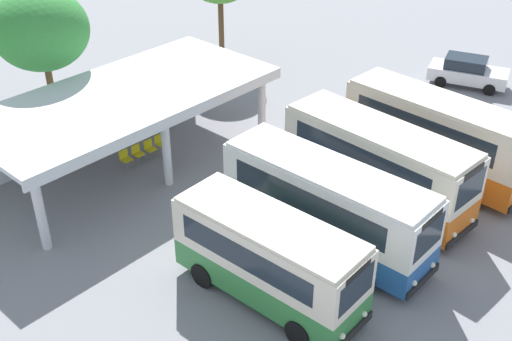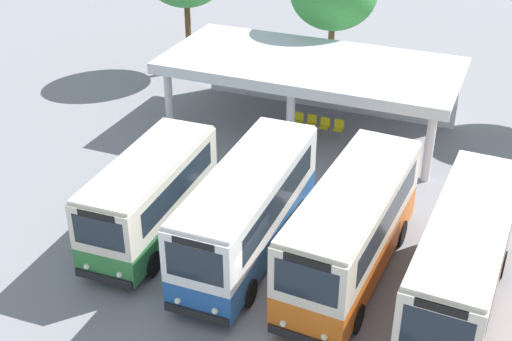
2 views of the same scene
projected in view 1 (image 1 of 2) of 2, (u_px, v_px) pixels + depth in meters
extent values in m
plane|color=gray|center=(383.00, 264.00, 22.44)|extent=(180.00, 180.00, 0.00)
cylinder|color=black|center=(337.00, 297.00, 20.36)|extent=(0.25, 0.91, 0.90)
cylinder|color=black|center=(298.00, 333.00, 19.04)|extent=(0.25, 0.91, 0.90)
cylinder|color=black|center=(243.00, 246.00, 22.58)|extent=(0.25, 0.91, 0.90)
cylinder|color=black|center=(202.00, 275.00, 21.26)|extent=(0.25, 0.91, 0.90)
cube|color=#337F3D|center=(268.00, 276.00, 20.58)|extent=(2.36, 6.55, 0.99)
cube|color=beige|center=(269.00, 244.00, 19.90)|extent=(2.36, 6.55, 1.60)
cube|color=beige|center=(269.00, 222.00, 19.45)|extent=(2.29, 6.35, 0.12)
cube|color=black|center=(353.00, 332.00, 18.96)|extent=(2.04, 0.17, 0.28)
cube|color=#1E2833|center=(356.00, 289.00, 18.10)|extent=(1.76, 0.11, 1.04)
cube|color=black|center=(358.00, 272.00, 17.77)|extent=(1.29, 0.09, 0.24)
cube|color=#1E2833|center=(287.00, 226.00, 20.62)|extent=(0.22, 5.18, 0.88)
cube|color=#1E2833|center=(244.00, 258.00, 19.25)|extent=(0.22, 5.18, 0.88)
sphere|color=#EAEACC|center=(364.00, 314.00, 19.19)|extent=(0.20, 0.20, 0.20)
sphere|color=#EAEACC|center=(342.00, 336.00, 18.42)|extent=(0.20, 0.20, 0.20)
cylinder|color=black|center=(398.00, 248.00, 22.47)|extent=(0.23, 0.90, 0.90)
cylinder|color=black|center=(365.00, 278.00, 21.15)|extent=(0.23, 0.90, 0.90)
cylinder|color=black|center=(289.00, 196.00, 25.27)|extent=(0.23, 0.90, 0.90)
cylinder|color=black|center=(254.00, 219.00, 23.95)|extent=(0.23, 0.90, 0.90)
cube|color=#23569E|center=(324.00, 224.00, 22.98)|extent=(2.28, 7.99, 1.01)
cube|color=white|center=(327.00, 192.00, 22.26)|extent=(2.28, 7.99, 1.75)
cube|color=white|center=(328.00, 169.00, 21.77)|extent=(2.21, 7.75, 0.12)
cube|color=black|center=(422.00, 281.00, 20.90)|extent=(2.07, 0.13, 0.28)
cube|color=#1E2833|center=(429.00, 237.00, 19.98)|extent=(1.78, 0.07, 1.14)
cube|color=black|center=(432.00, 219.00, 19.61)|extent=(1.31, 0.07, 0.24)
cube|color=#1E2833|center=(342.00, 177.00, 22.97)|extent=(0.12, 6.37, 0.96)
cube|color=#1E2833|center=(306.00, 203.00, 21.60)|extent=(0.12, 6.37, 0.96)
sphere|color=#EAEACC|center=(432.00, 265.00, 21.12)|extent=(0.20, 0.20, 0.20)
sphere|color=#EAEACC|center=(414.00, 283.00, 20.36)|extent=(0.20, 0.20, 0.20)
cylinder|color=black|center=(441.00, 207.00, 24.65)|extent=(0.27, 0.91, 0.90)
cylinder|color=black|center=(409.00, 230.00, 23.37)|extent=(0.27, 0.91, 0.90)
cylinder|color=black|center=(343.00, 161.00, 27.60)|extent=(0.27, 0.91, 0.90)
cylinder|color=black|center=(311.00, 180.00, 26.32)|extent=(0.27, 0.91, 0.90)
cube|color=orange|center=(375.00, 182.00, 25.20)|extent=(2.69, 7.93, 1.20)
cube|color=beige|center=(379.00, 150.00, 24.45)|extent=(2.69, 7.93, 1.69)
cube|color=beige|center=(381.00, 129.00, 23.97)|extent=(2.60, 7.69, 0.12)
cube|color=black|center=(462.00, 234.00, 23.05)|extent=(2.13, 0.22, 0.28)
cube|color=#1E2833|center=(470.00, 189.00, 22.05)|extent=(1.84, 0.15, 1.10)
cube|color=black|center=(474.00, 172.00, 21.69)|extent=(1.35, 0.13, 0.24)
cube|color=#1E2833|center=(394.00, 138.00, 25.14)|extent=(0.40, 6.24, 0.93)
cube|color=#1E2833|center=(359.00, 158.00, 23.82)|extent=(0.40, 6.24, 0.93)
sphere|color=#EAEACC|center=(472.00, 220.00, 23.26)|extent=(0.20, 0.20, 0.20)
sphere|color=#EAEACC|center=(454.00, 235.00, 22.52)|extent=(0.20, 0.20, 0.20)
cylinder|color=black|center=(495.00, 178.00, 26.45)|extent=(0.26, 0.91, 0.90)
cylinder|color=black|center=(471.00, 197.00, 25.24)|extent=(0.26, 0.91, 0.90)
cylinder|color=black|center=(396.00, 137.00, 29.42)|extent=(0.26, 0.91, 0.90)
cylinder|color=black|center=(370.00, 153.00, 28.21)|extent=(0.26, 0.91, 0.90)
cube|color=orange|center=(432.00, 154.00, 27.06)|extent=(2.46, 8.04, 1.17)
cube|color=beige|center=(438.00, 123.00, 26.26)|extent=(2.46, 8.04, 1.85)
cube|color=beige|center=(441.00, 101.00, 25.75)|extent=(2.38, 7.80, 0.12)
cube|color=#1E2833|center=(449.00, 113.00, 26.93)|extent=(0.32, 6.36, 1.02)
cube|color=#1E2833|center=(422.00, 129.00, 25.67)|extent=(0.32, 6.36, 1.02)
cylinder|color=black|center=(493.00, 78.00, 35.54)|extent=(0.37, 0.66, 0.64)
cylinder|color=black|center=(489.00, 90.00, 34.25)|extent=(0.37, 0.66, 0.64)
cylinder|color=black|center=(446.00, 71.00, 36.44)|extent=(0.37, 0.66, 0.64)
cylinder|color=black|center=(441.00, 82.00, 35.15)|extent=(0.37, 0.66, 0.64)
cube|color=silver|center=(468.00, 74.00, 35.16)|extent=(2.99, 4.52, 0.70)
cube|color=#1E2833|center=(466.00, 62.00, 34.89)|extent=(2.11, 2.54, 0.60)
cylinder|color=silver|center=(40.00, 211.00, 22.40)|extent=(0.36, 0.36, 3.20)
cylinder|color=silver|center=(166.00, 150.00, 26.07)|extent=(0.36, 0.36, 3.20)
cylinder|color=silver|center=(262.00, 105.00, 29.74)|extent=(0.36, 0.36, 3.20)
cube|color=silver|center=(91.00, 112.00, 29.09)|extent=(12.48, 0.20, 3.20)
cube|color=silver|center=(124.00, 95.00, 26.63)|extent=(12.98, 6.15, 0.20)
cube|color=silver|center=(172.00, 123.00, 25.02)|extent=(12.98, 0.10, 0.28)
cylinder|color=slate|center=(133.00, 164.00, 27.82)|extent=(0.03, 0.03, 0.44)
cylinder|color=slate|center=(127.00, 167.00, 27.60)|extent=(0.03, 0.03, 0.44)
cylinder|color=slate|center=(128.00, 161.00, 28.03)|extent=(0.03, 0.03, 0.44)
cylinder|color=slate|center=(122.00, 164.00, 27.80)|extent=(0.03, 0.03, 0.44)
cube|color=yellow|center=(127.00, 160.00, 27.69)|extent=(0.44, 0.44, 0.04)
cube|color=yellow|center=(123.00, 154.00, 27.70)|extent=(0.44, 0.04, 0.40)
cylinder|color=slate|center=(145.00, 159.00, 28.22)|extent=(0.03, 0.03, 0.44)
cylinder|color=slate|center=(139.00, 162.00, 28.00)|extent=(0.03, 0.03, 0.44)
cylinder|color=slate|center=(140.00, 156.00, 28.42)|extent=(0.03, 0.03, 0.44)
cylinder|color=slate|center=(134.00, 159.00, 28.20)|extent=(0.03, 0.03, 0.44)
cube|color=yellow|center=(139.00, 154.00, 28.08)|extent=(0.44, 0.44, 0.04)
cube|color=yellow|center=(135.00, 149.00, 28.09)|extent=(0.44, 0.04, 0.40)
cylinder|color=slate|center=(157.00, 154.00, 28.59)|extent=(0.03, 0.03, 0.44)
cylinder|color=slate|center=(151.00, 157.00, 28.37)|extent=(0.03, 0.03, 0.44)
cylinder|color=slate|center=(152.00, 151.00, 28.79)|extent=(0.03, 0.03, 0.44)
cylinder|color=slate|center=(146.00, 154.00, 28.57)|extent=(0.03, 0.03, 0.44)
cube|color=yellow|center=(151.00, 149.00, 28.45)|extent=(0.44, 0.44, 0.04)
cube|color=yellow|center=(148.00, 144.00, 28.46)|extent=(0.44, 0.04, 0.40)
cylinder|color=slate|center=(167.00, 148.00, 29.02)|extent=(0.03, 0.03, 0.44)
cylinder|color=slate|center=(161.00, 151.00, 28.80)|extent=(0.03, 0.03, 0.44)
cylinder|color=slate|center=(162.00, 146.00, 29.22)|extent=(0.03, 0.03, 0.44)
cylinder|color=slate|center=(156.00, 148.00, 29.00)|extent=(0.03, 0.03, 0.44)
cube|color=yellow|center=(161.00, 144.00, 28.89)|extent=(0.44, 0.44, 0.04)
cube|color=yellow|center=(158.00, 138.00, 28.90)|extent=(0.44, 0.04, 0.40)
cylinder|color=brown|center=(53.00, 99.00, 29.95)|extent=(0.32, 0.32, 3.51)
ellipsoid|color=#338438|center=(40.00, 29.00, 28.18)|extent=(4.31, 4.31, 3.66)
cylinder|color=brown|center=(221.00, 31.00, 37.38)|extent=(0.32, 0.32, 3.87)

